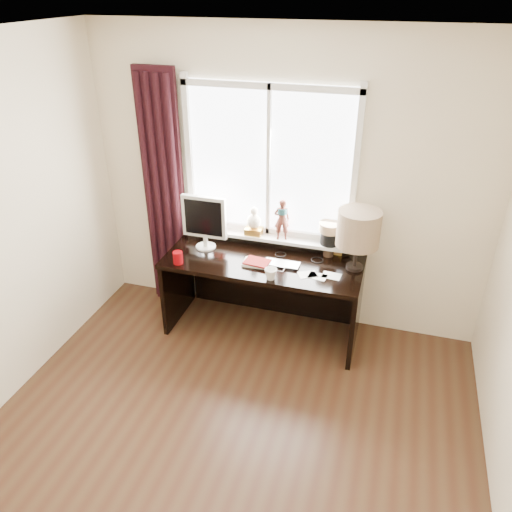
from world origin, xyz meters
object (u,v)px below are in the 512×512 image
(table_lamp, at_px, (358,229))
(mug, at_px, (271,274))
(red_cup, at_px, (178,258))
(monitor, at_px, (204,219))
(laptop, at_px, (282,264))
(desk, at_px, (266,278))

(table_lamp, bearing_deg, mug, -149.87)
(red_cup, xyz_separation_m, monitor, (0.12, 0.33, 0.22))
(laptop, distance_m, monitor, 0.79)
(laptop, relative_size, red_cup, 2.79)
(table_lamp, bearing_deg, monitor, -179.63)
(laptop, bearing_deg, desk, 143.38)
(laptop, height_order, table_lamp, table_lamp)
(mug, bearing_deg, red_cup, 178.48)
(red_cup, bearing_deg, mug, -1.52)
(red_cup, xyz_separation_m, desk, (0.67, 0.36, -0.30))
(laptop, height_order, desk, laptop)
(desk, bearing_deg, mug, -69.16)
(mug, relative_size, table_lamp, 0.19)
(monitor, xyz_separation_m, table_lamp, (1.32, 0.01, 0.09))
(mug, xyz_separation_m, red_cup, (-0.82, 0.02, 0.00))
(red_cup, bearing_deg, table_lamp, 13.27)
(laptop, distance_m, red_cup, 0.88)
(mug, distance_m, desk, 0.50)
(monitor, bearing_deg, red_cup, -109.57)
(mug, distance_m, red_cup, 0.82)
(monitor, bearing_deg, mug, -26.77)
(monitor, bearing_deg, desk, 2.45)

